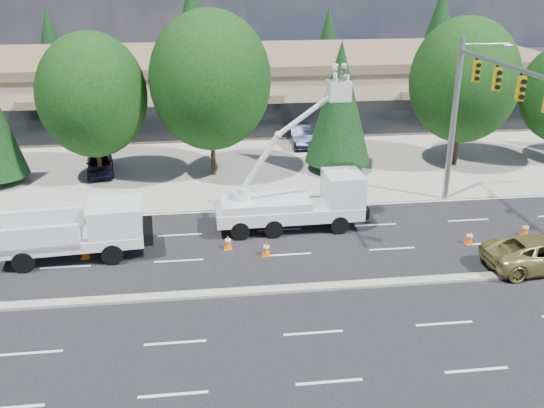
{
  "coord_description": "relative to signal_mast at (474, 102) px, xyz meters",
  "views": [
    {
      "loc": [
        -3.81,
        -21.65,
        12.67
      ],
      "look_at": [
        -0.68,
        3.63,
        2.4
      ],
      "focal_mm": 40.0,
      "sensor_mm": 36.0,
      "label": 1
    }
  ],
  "objects": [
    {
      "name": "minivan",
      "position": [
        0.89,
        -6.44,
        -5.34
      ],
      "size": [
        5.29,
        2.7,
        1.43
      ],
      "primitive_type": "imported",
      "rotation": [
        0.0,
        0.0,
        1.64
      ],
      "color": "#A2934E",
      "rests_on": "ground"
    },
    {
      "name": "tree_back_d",
      "position": [
        11.97,
        34.96,
        -0.41
      ],
      "size": [
        5.33,
        5.33,
        10.52
      ],
      "color": "#332114",
      "rests_on": "ground"
    },
    {
      "name": "tree_back_c",
      "position": [
        -0.03,
        34.96,
        -1.61
      ],
      "size": [
        4.2,
        4.2,
        8.28
      ],
      "color": "#332114",
      "rests_on": "ground"
    },
    {
      "name": "parked_car_east",
      "position": [
        -6.47,
        13.96,
        -5.33
      ],
      "size": [
        1.57,
        4.4,
        1.44
      ],
      "primitive_type": "imported",
      "rotation": [
        0.0,
        0.0,
        -0.01
      ],
      "color": "black",
      "rests_on": "ground"
    },
    {
      "name": "road_median",
      "position": [
        -10.03,
        -7.04,
        -6.0
      ],
      "size": [
        120.0,
        0.55,
        0.12
      ],
      "primitive_type": "cube",
      "color": "gray",
      "rests_on": "ground"
    },
    {
      "name": "ground",
      "position": [
        -10.03,
        -7.04,
        -6.06
      ],
      "size": [
        140.0,
        140.0,
        0.0
      ],
      "primitive_type": "plane",
      "color": "black",
      "rests_on": "ground"
    },
    {
      "name": "strip_mall",
      "position": [
        -10.03,
        22.93,
        -3.23
      ],
      "size": [
        50.4,
        15.4,
        5.5
      ],
      "color": "tan",
      "rests_on": "ground"
    },
    {
      "name": "bucket_truck",
      "position": [
        -8.82,
        -0.83,
        -4.3
      ],
      "size": [
        7.49,
        2.53,
        8.23
      ],
      "rotation": [
        0.0,
        0.0,
        0.02
      ],
      "color": "silver",
      "rests_on": "ground"
    },
    {
      "name": "traffic_cone_e",
      "position": [
        1.97,
        -3.17,
        -5.72
      ],
      "size": [
        0.4,
        0.4,
        0.7
      ],
      "color": "#FF5E08",
      "rests_on": "ground"
    },
    {
      "name": "tree_front_f",
      "position": [
        2.97,
        7.96,
        -0.45
      ],
      "size": [
        6.91,
        6.91,
        9.58
      ],
      "color": "#332114",
      "rests_on": "ground"
    },
    {
      "name": "tree_front_e",
      "position": [
        -5.03,
        7.96,
        -1.63
      ],
      "size": [
        4.18,
        4.18,
        8.25
      ],
      "color": "#332114",
      "rests_on": "ground"
    },
    {
      "name": "traffic_cone_a",
      "position": [
        -19.28,
        -3.01,
        -5.72
      ],
      "size": [
        0.4,
        0.4,
        0.7
      ],
      "color": "#FF5E08",
      "rests_on": "ground"
    },
    {
      "name": "signal_mast",
      "position": [
        0.0,
        0.0,
        0.0
      ],
      "size": [
        2.76,
        10.16,
        9.0
      ],
      "color": "gray",
      "rests_on": "ground"
    },
    {
      "name": "traffic_cone_b",
      "position": [
        -12.73,
        -2.85,
        -5.72
      ],
      "size": [
        0.4,
        0.4,
        0.7
      ],
      "color": "#FF5E08",
      "rests_on": "ground"
    },
    {
      "name": "traffic_cone_d",
      "position": [
        -1.19,
        -3.75,
        -5.72
      ],
      "size": [
        0.4,
        0.4,
        0.7
      ],
      "color": "#FF5E08",
      "rests_on": "ground"
    },
    {
      "name": "traffic_cone_c",
      "position": [
        -11.01,
        -3.75,
        -5.72
      ],
      "size": [
        0.4,
        0.4,
        0.7
      ],
      "color": "#FF5E08",
      "rests_on": "ground"
    },
    {
      "name": "utility_pickup",
      "position": [
        -19.36,
        -2.81,
        -5.04
      ],
      "size": [
        6.63,
        2.95,
        2.48
      ],
      "rotation": [
        0.0,
        0.0,
        0.08
      ],
      "color": "silver",
      "rests_on": "ground"
    },
    {
      "name": "parked_car_west",
      "position": [
        -20.21,
        9.06,
        -5.36
      ],
      "size": [
        2.2,
        4.27,
        1.39
      ],
      "primitive_type": "imported",
      "rotation": [
        0.0,
        0.0,
        0.14
      ],
      "color": "black",
      "rests_on": "ground"
    },
    {
      "name": "tree_back_a",
      "position": [
        -28.03,
        34.96,
        -1.48
      ],
      "size": [
        4.33,
        4.33,
        8.53
      ],
      "color": "#332114",
      "rests_on": "ground"
    },
    {
      "name": "tree_front_c",
      "position": [
        -20.03,
        7.96,
        -0.8
      ],
      "size": [
        6.48,
        6.48,
        8.99
      ],
      "color": "#332114",
      "rests_on": "ground"
    },
    {
      "name": "tree_front_d",
      "position": [
        -13.03,
        7.96,
        -0.09
      ],
      "size": [
        7.35,
        7.35,
        10.19
      ],
      "color": "#332114",
      "rests_on": "ground"
    },
    {
      "name": "concrete_apron",
      "position": [
        -10.03,
        12.96,
        -6.05
      ],
      "size": [
        140.0,
        22.0,
        0.01
      ],
      "primitive_type": "cube",
      "color": "gray",
      "rests_on": "ground"
    },
    {
      "name": "tree_back_b",
      "position": [
        -14.03,
        34.96,
        -0.01
      ],
      "size": [
        5.71,
        5.71,
        11.26
      ],
      "color": "#332114",
      "rests_on": "ground"
    }
  ]
}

